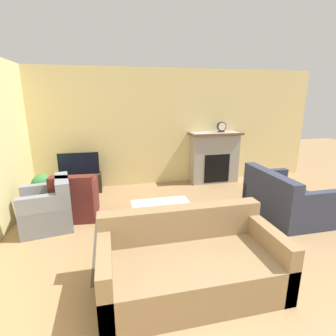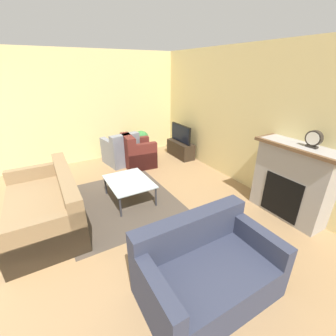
{
  "view_description": "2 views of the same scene",
  "coord_description": "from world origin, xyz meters",
  "px_view_note": "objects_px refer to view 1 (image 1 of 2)",
  "views": [
    {
      "loc": [
        -0.98,
        -1.13,
        2.08
      ],
      "look_at": [
        0.04,
        3.29,
        0.83
      ],
      "focal_mm": 28.0,
      "sensor_mm": 36.0,
      "label": 1
    },
    {
      "loc": [
        3.32,
        1.43,
        2.28
      ],
      "look_at": [
        0.48,
        3.07,
        0.81
      ],
      "focal_mm": 24.0,
      "sensor_mm": 36.0,
      "label": 2
    }
  ],
  "objects_px": {
    "couch_sectional": "(190,264)",
    "armchair_accent": "(76,201)",
    "couch_loveseat": "(283,200)",
    "coffee_table": "(163,208)",
    "mantel_clock": "(221,127)",
    "tv": "(79,164)",
    "armchair_by_window": "(49,210)",
    "potted_plant": "(43,189)"
  },
  "relations": [
    {
      "from": "couch_sectional",
      "to": "armchair_accent",
      "type": "distance_m",
      "value": 2.56
    },
    {
      "from": "couch_loveseat",
      "to": "armchair_accent",
      "type": "height_order",
      "value": "same"
    },
    {
      "from": "couch_sectional",
      "to": "armchair_accent",
      "type": "xyz_separation_m",
      "value": [
        -1.41,
        2.13,
        0.02
      ]
    },
    {
      "from": "coffee_table",
      "to": "mantel_clock",
      "type": "distance_m",
      "value": 3.02
    },
    {
      "from": "armchair_accent",
      "to": "coffee_table",
      "type": "bearing_deg",
      "value": 156.46
    },
    {
      "from": "tv",
      "to": "armchair_accent",
      "type": "bearing_deg",
      "value": -88.27
    },
    {
      "from": "couch_sectional",
      "to": "armchair_by_window",
      "type": "xyz_separation_m",
      "value": [
        -1.8,
        1.84,
        0.02
      ]
    },
    {
      "from": "armchair_by_window",
      "to": "potted_plant",
      "type": "height_order",
      "value": "armchair_by_window"
    },
    {
      "from": "tv",
      "to": "couch_sectional",
      "type": "bearing_deg",
      "value": -67.04
    },
    {
      "from": "tv",
      "to": "couch_loveseat",
      "type": "distance_m",
      "value": 4.19
    },
    {
      "from": "mantel_clock",
      "to": "tv",
      "type": "bearing_deg",
      "value": -179.01
    },
    {
      "from": "coffee_table",
      "to": "mantel_clock",
      "type": "bearing_deg",
      "value": 48.05
    },
    {
      "from": "couch_sectional",
      "to": "potted_plant",
      "type": "relative_size",
      "value": 2.69
    },
    {
      "from": "tv",
      "to": "potted_plant",
      "type": "bearing_deg",
      "value": -121.09
    },
    {
      "from": "armchair_accent",
      "to": "coffee_table",
      "type": "distance_m",
      "value": 1.59
    },
    {
      "from": "couch_loveseat",
      "to": "mantel_clock",
      "type": "bearing_deg",
      "value": 8.44
    },
    {
      "from": "couch_loveseat",
      "to": "potted_plant",
      "type": "relative_size",
      "value": 1.98
    },
    {
      "from": "armchair_accent",
      "to": "couch_sectional",
      "type": "bearing_deg",
      "value": 128.55
    },
    {
      "from": "couch_sectional",
      "to": "mantel_clock",
      "type": "bearing_deg",
      "value": 61.64
    },
    {
      "from": "tv",
      "to": "mantel_clock",
      "type": "bearing_deg",
      "value": 0.99
    },
    {
      "from": "armchair_by_window",
      "to": "coffee_table",
      "type": "distance_m",
      "value": 1.84
    },
    {
      "from": "armchair_accent",
      "to": "tv",
      "type": "bearing_deg",
      "value": -83.25
    },
    {
      "from": "tv",
      "to": "coffee_table",
      "type": "bearing_deg",
      "value": -55.09
    },
    {
      "from": "tv",
      "to": "armchair_by_window",
      "type": "xyz_separation_m",
      "value": [
        -0.35,
        -1.59,
        -0.35
      ]
    },
    {
      "from": "tv",
      "to": "couch_loveseat",
      "type": "relative_size",
      "value": 0.6
    },
    {
      "from": "armchair_by_window",
      "to": "mantel_clock",
      "type": "xyz_separation_m",
      "value": [
        3.68,
        1.64,
        1.06
      ]
    },
    {
      "from": "tv",
      "to": "mantel_clock",
      "type": "xyz_separation_m",
      "value": [
        3.33,
        0.06,
        0.71
      ]
    },
    {
      "from": "couch_loveseat",
      "to": "potted_plant",
      "type": "height_order",
      "value": "couch_loveseat"
    },
    {
      "from": "couch_loveseat",
      "to": "armchair_by_window",
      "type": "height_order",
      "value": "same"
    },
    {
      "from": "couch_sectional",
      "to": "potted_plant",
      "type": "xyz_separation_m",
      "value": [
        -2.01,
        2.51,
        0.15
      ]
    },
    {
      "from": "couch_loveseat",
      "to": "coffee_table",
      "type": "bearing_deg",
      "value": 90.58
    },
    {
      "from": "couch_sectional",
      "to": "coffee_table",
      "type": "relative_size",
      "value": 2.05
    },
    {
      "from": "tv",
      "to": "armchair_accent",
      "type": "height_order",
      "value": "tv"
    },
    {
      "from": "tv",
      "to": "coffee_table",
      "type": "distance_m",
      "value": 2.53
    },
    {
      "from": "couch_sectional",
      "to": "potted_plant",
      "type": "distance_m",
      "value": 3.22
    },
    {
      "from": "coffee_table",
      "to": "couch_loveseat",
      "type": "bearing_deg",
      "value": 0.58
    },
    {
      "from": "coffee_table",
      "to": "couch_sectional",
      "type": "bearing_deg",
      "value": -89.26
    },
    {
      "from": "mantel_clock",
      "to": "couch_sectional",
      "type": "bearing_deg",
      "value": -118.36
    },
    {
      "from": "armchair_accent",
      "to": "coffee_table",
      "type": "height_order",
      "value": "armchair_accent"
    },
    {
      "from": "coffee_table",
      "to": "potted_plant",
      "type": "relative_size",
      "value": 1.31
    },
    {
      "from": "tv",
      "to": "couch_loveseat",
      "type": "height_order",
      "value": "tv"
    },
    {
      "from": "couch_sectional",
      "to": "armchair_accent",
      "type": "height_order",
      "value": "same"
    }
  ]
}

